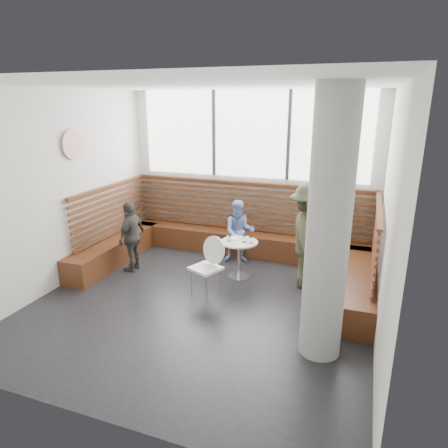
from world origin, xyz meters
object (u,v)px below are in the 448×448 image
(adult_man, at_px, (308,236))
(child_left, at_px, (132,236))
(cafe_table, at_px, (239,252))
(cafe_chair, at_px, (207,261))
(child_back, at_px, (239,232))
(concrete_column, at_px, (328,229))

(adult_man, bearing_deg, child_left, 87.18)
(cafe_table, xyz_separation_m, child_left, (-1.93, -0.35, 0.17))
(cafe_chair, bearing_deg, child_back, 110.53)
(child_back, bearing_deg, child_left, -167.58)
(adult_man, height_order, child_back, adult_man)
(cafe_table, height_order, child_back, child_back)
(cafe_chair, relative_size, child_left, 0.73)
(cafe_table, xyz_separation_m, adult_man, (1.16, 0.06, 0.40))
(concrete_column, height_order, adult_man, concrete_column)
(cafe_table, relative_size, child_back, 0.55)
(child_back, height_order, child_left, child_left)
(adult_man, height_order, child_left, adult_man)
(child_back, bearing_deg, concrete_column, -71.59)
(cafe_chair, xyz_separation_m, child_back, (0.06, 1.46, 0.05))
(concrete_column, bearing_deg, adult_man, 104.34)
(cafe_chair, height_order, child_back, child_back)
(cafe_chair, xyz_separation_m, adult_man, (1.44, 0.83, 0.32))
(cafe_table, xyz_separation_m, child_back, (-0.22, 0.68, 0.13))
(concrete_column, relative_size, cafe_chair, 3.38)
(child_back, bearing_deg, adult_man, -43.09)
(cafe_table, relative_size, adult_man, 0.38)
(concrete_column, xyz_separation_m, child_left, (-3.55, 1.39, -0.95))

